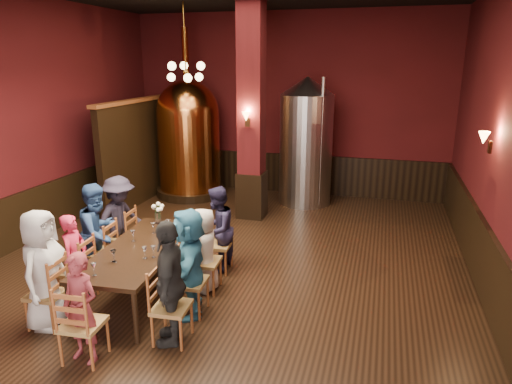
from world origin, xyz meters
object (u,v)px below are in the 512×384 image
(dining_table, at_px, (141,251))
(rose_vase, at_px, (158,210))
(person_2, at_px, (99,233))
(steel_vessel, at_px, (306,142))
(copper_kettle, at_px, (189,137))
(person_1, at_px, (75,258))
(person_0, at_px, (43,269))

(dining_table, bearing_deg, rose_vase, 99.10)
(person_2, xyz_separation_m, steel_vessel, (2.36, 4.88, 0.71))
(copper_kettle, distance_m, steel_vessel, 2.94)
(person_1, bearing_deg, steel_vessel, -29.74)
(dining_table, xyz_separation_m, copper_kettle, (-1.44, 5.03, 0.80))
(person_0, relative_size, rose_vase, 4.48)
(dining_table, height_order, steel_vessel, steel_vessel)
(copper_kettle, bearing_deg, person_2, -83.18)
(dining_table, distance_m, copper_kettle, 5.29)
(dining_table, distance_m, steel_vessel, 5.42)
(person_2, relative_size, steel_vessel, 0.52)
(dining_table, relative_size, person_0, 1.56)
(dining_table, bearing_deg, person_0, -130.36)
(person_1, bearing_deg, copper_kettle, -0.55)
(dining_table, xyz_separation_m, rose_vase, (-0.23, 0.99, 0.29))
(copper_kettle, bearing_deg, steel_vessel, 2.30)
(person_0, height_order, rose_vase, person_0)
(dining_table, bearing_deg, copper_kettle, 101.82)
(person_0, distance_m, person_2, 1.33)
(person_1, xyz_separation_m, steel_vessel, (2.32, 5.54, 0.85))
(person_2, bearing_deg, person_1, -172.22)
(person_0, height_order, person_1, person_0)
(person_0, xyz_separation_m, copper_kettle, (-0.67, 6.09, 0.70))
(dining_table, height_order, rose_vase, rose_vase)
(person_2, bearing_deg, person_0, -172.22)
(dining_table, xyz_separation_m, person_1, (-0.82, -0.39, -0.04))
(person_1, relative_size, rose_vase, 3.66)
(person_0, relative_size, person_1, 1.22)
(person_1, xyz_separation_m, rose_vase, (0.59, 1.38, 0.33))
(steel_vessel, bearing_deg, rose_vase, -112.51)
(dining_table, relative_size, rose_vase, 6.99)
(person_1, xyz_separation_m, person_2, (-0.05, 0.66, 0.14))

